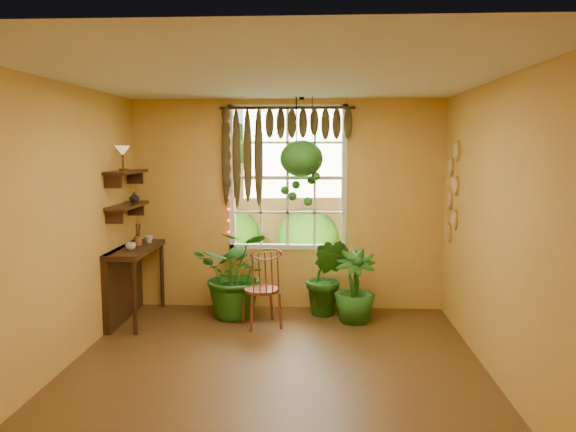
{
  "coord_description": "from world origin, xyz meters",
  "views": [
    {
      "loc": [
        0.41,
        -4.93,
        2.1
      ],
      "look_at": [
        0.07,
        1.15,
        1.34
      ],
      "focal_mm": 35.0,
      "sensor_mm": 36.0,
      "label": 1
    }
  ],
  "objects_px": {
    "windsor_chair": "(262,300)",
    "hanging_basket": "(301,163)",
    "potted_plant_mid": "(327,277)",
    "counter_ledge": "(127,275)",
    "potted_plant_left": "(238,273)"
  },
  "relations": [
    {
      "from": "counter_ledge",
      "to": "potted_plant_left",
      "type": "relative_size",
      "value": 1.09
    },
    {
      "from": "windsor_chair",
      "to": "potted_plant_mid",
      "type": "height_order",
      "value": "windsor_chair"
    },
    {
      "from": "windsor_chair",
      "to": "hanging_basket",
      "type": "relative_size",
      "value": 0.82
    },
    {
      "from": "windsor_chair",
      "to": "potted_plant_left",
      "type": "distance_m",
      "value": 0.54
    },
    {
      "from": "counter_ledge",
      "to": "windsor_chair",
      "type": "xyz_separation_m",
      "value": [
        1.66,
        -0.17,
        -0.23
      ]
    },
    {
      "from": "potted_plant_mid",
      "to": "hanging_basket",
      "type": "relative_size",
      "value": 0.73
    },
    {
      "from": "counter_ledge",
      "to": "hanging_basket",
      "type": "xyz_separation_m",
      "value": [
        2.1,
        0.39,
        1.35
      ]
    },
    {
      "from": "potted_plant_left",
      "to": "windsor_chair",
      "type": "bearing_deg",
      "value": -46.07
    },
    {
      "from": "potted_plant_left",
      "to": "counter_ledge",
      "type": "bearing_deg",
      "value": -172.34
    },
    {
      "from": "windsor_chair",
      "to": "potted_plant_left",
      "type": "xyz_separation_m",
      "value": [
        -0.34,
        0.35,
        0.23
      ]
    },
    {
      "from": "counter_ledge",
      "to": "potted_plant_mid",
      "type": "relative_size",
      "value": 1.23
    },
    {
      "from": "counter_ledge",
      "to": "hanging_basket",
      "type": "height_order",
      "value": "hanging_basket"
    },
    {
      "from": "potted_plant_left",
      "to": "hanging_basket",
      "type": "height_order",
      "value": "hanging_basket"
    },
    {
      "from": "potted_plant_mid",
      "to": "hanging_basket",
      "type": "height_order",
      "value": "hanging_basket"
    },
    {
      "from": "windsor_chair",
      "to": "hanging_basket",
      "type": "height_order",
      "value": "hanging_basket"
    }
  ]
}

